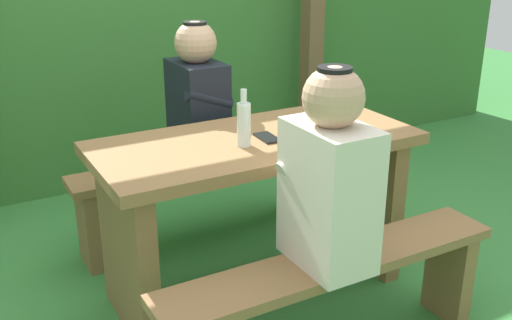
% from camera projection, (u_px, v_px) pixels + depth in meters
% --- Properties ---
extents(ground_plane, '(12.00, 12.00, 0.00)m').
position_uv_depth(ground_plane, '(256.00, 288.00, 2.85)').
color(ground_plane, '#3C883E').
extents(hedge_backdrop, '(6.40, 1.07, 1.89)m').
position_uv_depth(hedge_backdrop, '(112.00, 28.00, 4.20)').
color(hedge_backdrop, '#387130').
rests_on(hedge_backdrop, ground_plane).
extents(pergola_post_right, '(0.12, 0.12, 2.06)m').
position_uv_depth(pergola_post_right, '(313.00, 17.00, 4.11)').
color(pergola_post_right, brown).
rests_on(pergola_post_right, ground_plane).
extents(picnic_table, '(1.40, 0.64, 0.75)m').
position_uv_depth(picnic_table, '(256.00, 189.00, 2.66)').
color(picnic_table, olive).
rests_on(picnic_table, ground_plane).
extents(bench_near, '(1.40, 0.24, 0.46)m').
position_uv_depth(bench_near, '(332.00, 289.00, 2.25)').
color(bench_near, olive).
rests_on(bench_near, ground_plane).
extents(bench_far, '(1.40, 0.24, 0.46)m').
position_uv_depth(bench_far, '(202.00, 182.00, 3.21)').
color(bench_far, olive).
rests_on(bench_far, ground_plane).
extents(person_white_shirt, '(0.25, 0.35, 0.72)m').
position_uv_depth(person_white_shirt, '(329.00, 177.00, 2.07)').
color(person_white_shirt, silver).
rests_on(person_white_shirt, bench_near).
extents(person_black_coat, '(0.25, 0.35, 0.72)m').
position_uv_depth(person_black_coat, '(198.00, 99.00, 3.04)').
color(person_black_coat, black).
rests_on(person_black_coat, bench_far).
extents(drinking_glass, '(0.07, 0.07, 0.08)m').
position_uv_depth(drinking_glass, '(312.00, 127.00, 2.57)').
color(drinking_glass, silver).
rests_on(drinking_glass, picnic_table).
extents(bottle_left, '(0.06, 0.06, 0.24)m').
position_uv_depth(bottle_left, '(244.00, 123.00, 2.44)').
color(bottle_left, silver).
rests_on(bottle_left, picnic_table).
extents(cell_phone, '(0.08, 0.14, 0.01)m').
position_uv_depth(cell_phone, '(267.00, 138.00, 2.56)').
color(cell_phone, black).
rests_on(cell_phone, picnic_table).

